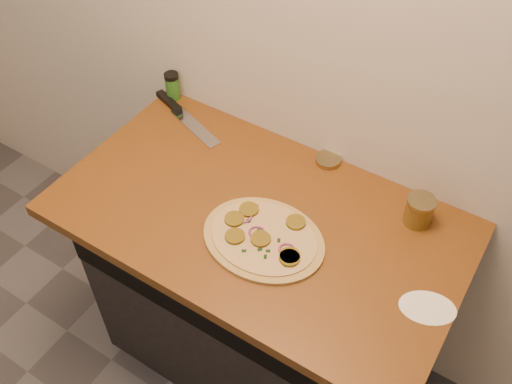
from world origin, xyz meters
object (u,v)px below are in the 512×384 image
Objects in this scene: chefs_knife at (181,113)px; salsa_jar at (419,211)px; pizza at (264,238)px; spice_shaker at (172,86)px.

salsa_jar is (0.87, -0.02, 0.04)m from chefs_knife.
pizza is 3.91× the size of salsa_jar.
salsa_jar is at bearing -5.06° from spice_shaker.
spice_shaker is (-0.95, 0.08, 0.01)m from salsa_jar.
pizza is at bearing -31.65° from spice_shaker.
spice_shaker is (-0.61, 0.38, 0.04)m from pizza.
chefs_knife is at bearing 178.55° from salsa_jar.
salsa_jar reaches higher than pizza.
spice_shaker is at bearing 174.94° from salsa_jar.
spice_shaker reaches higher than pizza.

